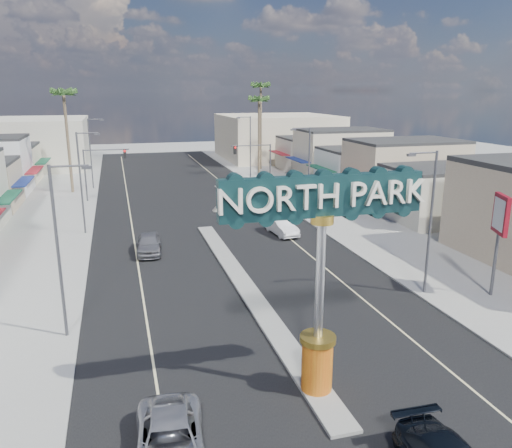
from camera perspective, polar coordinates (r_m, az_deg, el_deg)
ground at (r=47.52m, az=-6.07°, el=-0.20°), size 160.00×160.00×0.00m
road at (r=47.52m, az=-6.07°, el=-0.19°), size 20.00×120.00×0.01m
median_island at (r=32.62m, az=-1.22°, el=-7.17°), size 1.30×30.00×0.16m
sidewalk_left at (r=47.35m, az=-23.01°, el=-1.32°), size 8.00×120.00×0.12m
sidewalk_right at (r=51.61m, az=9.43°, el=0.97°), size 8.00×120.00×0.12m
storefront_row_right at (r=66.90m, az=12.65°, el=6.57°), size 12.00×42.00×6.00m
backdrop_far_left at (r=91.80m, az=-25.01°, el=8.37°), size 20.00×20.00×8.00m
backdrop_far_right at (r=95.33m, az=2.42°, el=9.93°), size 20.00×20.00×8.00m
gateway_sign at (r=19.88m, az=7.43°, el=-4.08°), size 8.20×1.50×9.15m
traffic_signal_left at (r=59.83m, az=-17.28°, el=6.53°), size 5.09×0.45×6.00m
traffic_signal_right at (r=62.09m, az=0.02°, el=7.49°), size 5.09×0.45×6.00m
streetlight_l_near at (r=26.46m, az=-21.41°, el=-2.12°), size 2.03×0.22×9.00m
streetlight_l_mid at (r=45.94m, az=-19.22°, el=4.99°), size 2.03×0.22×9.00m
streetlight_l_far at (r=67.72m, az=-18.28°, el=8.04°), size 2.03×0.22×9.00m
streetlight_r_near at (r=31.84m, az=19.13°, el=0.87°), size 2.03×0.22×9.00m
streetlight_r_mid at (r=49.24m, az=5.88°, el=6.37°), size 2.03×0.22×9.00m
streetlight_r_far at (r=70.00m, az=-0.78°, el=8.99°), size 2.03×0.22×9.00m
palm_left_far at (r=65.50m, az=-21.11°, el=13.25°), size 2.60×2.60×13.10m
palm_right_mid at (r=74.18m, az=0.35°, el=13.61°), size 2.60×2.60×12.10m
palm_right_far at (r=80.47m, az=0.55°, el=14.99°), size 2.60×2.60×14.10m
suv_left at (r=18.89m, az=-9.78°, el=-23.39°), size 2.84×5.37×1.44m
car_parked_left at (r=40.05m, az=-12.16°, el=-2.19°), size 2.22×4.73×1.57m
car_parked_right at (r=44.32m, az=2.93°, el=-0.27°), size 2.07×4.61×1.47m
bank_pylon_sign at (r=33.14m, az=26.13°, el=0.40°), size 0.94×1.94×6.33m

